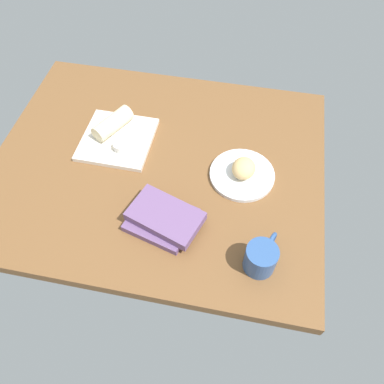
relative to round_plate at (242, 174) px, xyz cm
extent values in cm
cube|color=brown|center=(28.49, 0.47, -2.70)|extent=(110.00, 90.00, 4.00)
cylinder|color=white|center=(0.00, 0.00, 0.00)|extent=(21.06, 21.06, 1.40)
ellipsoid|color=#DFB674|center=(-0.16, 0.13, 3.40)|extent=(8.34, 9.29, 5.40)
cube|color=silver|center=(44.37, -6.49, 0.10)|extent=(24.06, 24.06, 1.60)
cylinder|color=silver|center=(41.56, -1.92, 2.14)|extent=(4.67, 4.67, 2.49)
cylinder|color=#D7622A|center=(41.56, -1.92, 3.09)|extent=(3.83, 3.83, 0.40)
cylinder|color=beige|center=(46.62, -10.14, 3.78)|extent=(12.07, 15.90, 5.76)
cube|color=#6B4C7A|center=(21.48, 22.40, 0.52)|extent=(21.79, 20.14, 2.43)
cube|color=#6B4C7A|center=(20.12, 22.56, 3.28)|extent=(23.81, 18.67, 3.09)
cylinder|color=#2D518C|center=(-8.29, 30.83, 3.67)|extent=(8.83, 8.83, 8.74)
cylinder|color=#B46633|center=(-8.29, 30.83, 7.44)|extent=(7.24, 7.24, 0.40)
torus|color=#2D518C|center=(-10.54, 25.42, 3.67)|extent=(3.59, 6.41, 6.45)
camera|label=1|loc=(1.30, 77.80, 98.37)|focal=35.74mm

